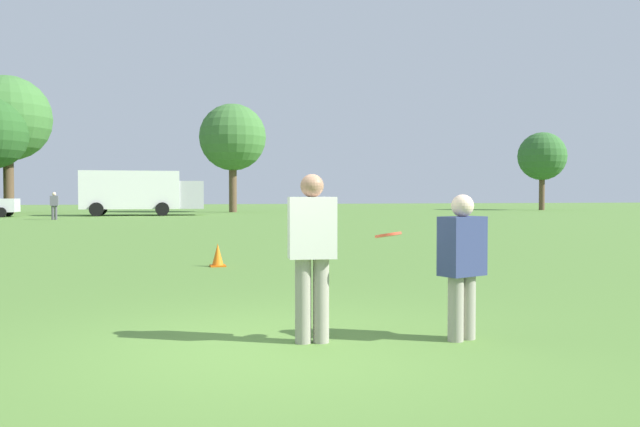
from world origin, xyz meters
TOP-DOWN VIEW (x-y plane):
  - ground_plane at (0.00, 0.00)m, footprint 190.57×190.57m
  - player_thrower at (0.42, 0.11)m, footprint 0.51×0.33m
  - player_defender at (1.96, -0.16)m, footprint 0.53×0.41m
  - frisbee at (1.16, -0.13)m, footprint 0.28×0.27m
  - traffic_cone at (0.20, 7.37)m, footprint 0.32×0.32m
  - box_truck at (-1.89, 41.94)m, footprint 8.57×3.19m
  - bystander_far_jogger at (-6.73, 35.15)m, footprint 0.45×0.26m
  - tree_east_birch at (-12.08, 49.85)m, footprint 6.74×6.74m
  - tree_east_oak at (5.66, 48.92)m, footprint 5.67×5.67m
  - tree_far_east_pine at (35.60, 48.88)m, footprint 4.64×4.64m

SIDE VIEW (x-z plane):
  - ground_plane at x=0.00m, z-range 0.00..0.00m
  - traffic_cone at x=0.20m, z-range -0.01..0.47m
  - player_defender at x=1.96m, z-range 0.08..1.59m
  - bystander_far_jogger at x=-6.73m, z-range 0.11..1.76m
  - player_thrower at x=0.42m, z-range 0.11..1.83m
  - frisbee at x=1.16m, z-range 1.06..1.15m
  - box_truck at x=-1.89m, z-range 0.16..3.34m
  - tree_far_east_pine at x=35.60m, z-range 1.42..8.95m
  - tree_east_oak at x=5.66m, z-range 1.73..10.95m
  - tree_east_birch at x=-12.08m, z-range 2.06..13.00m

